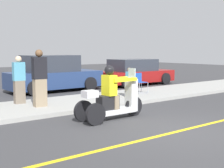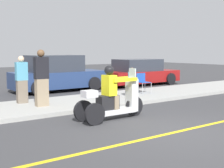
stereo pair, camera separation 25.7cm
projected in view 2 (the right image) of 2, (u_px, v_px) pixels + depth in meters
name	position (u px, v px, depth m)	size (l,w,h in m)	color
ground_plane	(178.00, 132.00, 7.29)	(60.00, 60.00, 0.00)	#38383A
lane_stripe	(163.00, 135.00, 7.01)	(24.00, 0.12, 0.01)	gold
sidewalk_strip	(79.00, 103.00, 10.97)	(28.00, 2.80, 0.12)	#9E9E99
motorcycle_trike	(112.00, 100.00, 8.52)	(2.11, 0.65, 1.49)	black
spectator_far_back	(132.00, 83.00, 11.77)	(0.28, 0.19, 1.12)	gray
spectator_near_curb	(22.00, 80.00, 10.46)	(0.39, 0.25, 1.59)	#726656
spectator_by_tree	(41.00, 79.00, 9.87)	(0.44, 0.28, 1.80)	gray
folding_chair_curbside	(142.00, 81.00, 13.01)	(0.51, 0.51, 0.82)	#A5A8AD
parked_car_lot_center	(57.00, 74.00, 14.45)	(4.30, 1.95, 1.67)	navy
parked_car_lot_right	(140.00, 73.00, 16.94)	(4.39, 1.93, 1.41)	maroon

